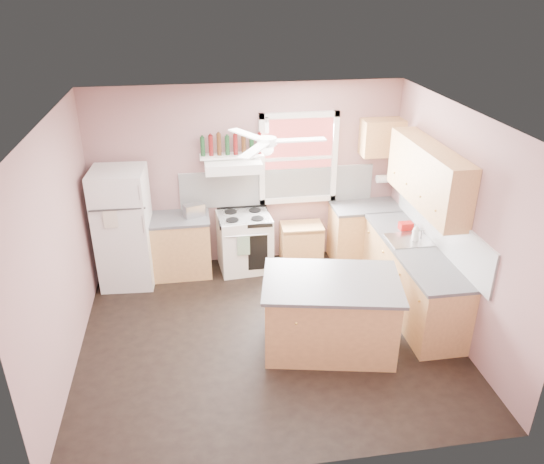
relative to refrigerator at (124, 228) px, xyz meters
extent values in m
plane|color=black|center=(1.79, -1.56, -0.85)|extent=(4.50, 4.50, 0.00)
plane|color=white|center=(1.79, -1.56, 1.85)|extent=(4.50, 4.50, 0.00)
cube|color=#8E6664|center=(1.79, 0.46, 0.50)|extent=(4.50, 0.05, 2.70)
cube|color=#8E6664|center=(4.06, -1.56, 0.50)|extent=(0.05, 4.00, 2.70)
cube|color=#8E6664|center=(-0.49, -1.56, 0.50)|extent=(0.05, 4.00, 2.70)
cube|color=white|center=(2.24, 0.42, 0.33)|extent=(2.90, 0.03, 0.55)
cube|color=white|center=(4.02, -1.26, 0.33)|extent=(0.03, 2.60, 0.55)
cube|color=maroon|center=(2.54, 0.42, 0.75)|extent=(1.00, 0.02, 1.20)
cube|color=white|center=(2.54, 0.39, 0.75)|extent=(1.16, 0.07, 1.36)
cube|color=white|center=(0.00, 0.00, 0.00)|extent=(0.76, 0.74, 1.70)
cube|color=#AE7E48|center=(0.73, 0.14, -0.42)|extent=(0.90, 0.60, 0.86)
cube|color=#4D4D4F|center=(0.73, 0.14, 0.03)|extent=(0.92, 0.62, 0.04)
cube|color=silver|center=(0.98, 0.14, 0.14)|extent=(0.32, 0.24, 0.18)
cube|color=white|center=(1.69, 0.14, -0.42)|extent=(0.80, 0.70, 0.86)
cube|color=white|center=(1.56, 0.19, 0.77)|extent=(0.78, 0.50, 0.14)
cube|color=white|center=(1.56, 0.31, 0.87)|extent=(0.90, 0.26, 0.03)
cube|color=#AE7E48|center=(2.57, 0.19, -0.54)|extent=(0.63, 0.43, 0.62)
cube|color=#AE7E48|center=(3.54, 0.14, -0.42)|extent=(1.00, 0.60, 0.86)
cube|color=#AE7E48|center=(3.74, -1.26, -0.42)|extent=(0.60, 2.20, 0.86)
cube|color=#4D4D4F|center=(3.54, 0.14, 0.03)|extent=(1.02, 0.62, 0.04)
cube|color=#4D4D4F|center=(3.73, -1.26, 0.03)|extent=(0.62, 2.22, 0.04)
cube|color=silver|center=(3.73, -1.06, 0.05)|extent=(0.55, 0.45, 0.03)
cylinder|color=silver|center=(3.89, -1.06, 0.12)|extent=(0.03, 0.03, 0.14)
cube|color=#AE7E48|center=(3.87, -1.06, 0.93)|extent=(0.33, 1.80, 0.76)
cube|color=#AE7E48|center=(3.74, 0.27, 1.05)|extent=(0.60, 0.33, 0.52)
cylinder|color=white|center=(3.86, 0.30, 0.40)|extent=(0.26, 0.12, 0.12)
cube|color=#AE7E48|center=(2.47, -1.90, -0.42)|extent=(1.62, 1.20, 0.86)
cube|color=#4D4D4F|center=(2.47, -1.90, 0.03)|extent=(1.73, 1.30, 0.04)
cylinder|color=white|center=(1.79, -1.56, 1.60)|extent=(0.20, 0.20, 0.08)
imported|color=silver|center=(3.79, -1.10, 0.18)|extent=(0.13, 0.13, 0.25)
cube|color=#A9110E|center=(3.81, -0.74, 0.10)|extent=(0.18, 0.13, 0.10)
cylinder|color=#143819|center=(1.16, 0.31, 1.02)|extent=(0.06, 0.06, 0.27)
cylinder|color=#590F0F|center=(1.27, 0.31, 1.03)|extent=(0.06, 0.06, 0.29)
cylinder|color=#3F230F|center=(1.39, 0.31, 1.04)|extent=(0.06, 0.06, 0.31)
cylinder|color=#143819|center=(1.50, 0.31, 1.02)|extent=(0.06, 0.06, 0.27)
cylinder|color=#590F0F|center=(1.61, 0.31, 1.03)|extent=(0.06, 0.06, 0.29)
cylinder|color=#3F230F|center=(1.73, 0.31, 1.04)|extent=(0.06, 0.06, 0.31)
cylinder|color=#143819|center=(1.84, 0.31, 1.02)|extent=(0.06, 0.06, 0.27)
cylinder|color=#590F0F|center=(1.96, 0.31, 1.03)|extent=(0.06, 0.06, 0.29)
camera|label=1|loc=(1.01, -6.88, 3.15)|focal=35.00mm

